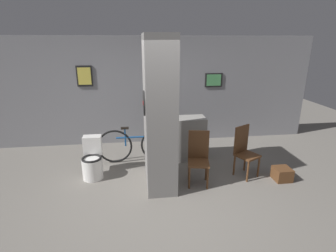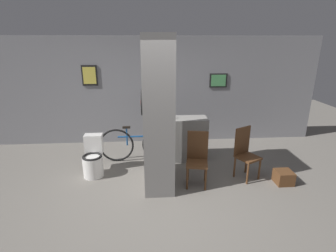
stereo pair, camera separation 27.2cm
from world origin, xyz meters
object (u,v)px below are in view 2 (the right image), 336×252
(chair_near_pillar, at_px, (197,157))
(bicycle, at_px, (138,144))
(toilet, at_px, (93,159))
(chair_by_doorway, at_px, (245,152))
(bottle_tall, at_px, (164,115))

(chair_near_pillar, relative_size, bicycle, 0.59)
(toilet, relative_size, bicycle, 0.46)
(chair_by_doorway, distance_m, bicycle, 2.20)
(bicycle, bearing_deg, chair_near_pillar, -43.17)
(chair_by_doorway, bearing_deg, chair_near_pillar, 161.84)
(toilet, xyz_separation_m, chair_near_pillar, (1.93, -0.46, 0.20))
(bottle_tall, bearing_deg, toilet, -160.49)
(toilet, distance_m, chair_near_pillar, 1.99)
(toilet, relative_size, chair_by_doorway, 0.78)
(toilet, distance_m, bicycle, 1.01)
(chair_near_pillar, bearing_deg, toilet, 177.53)
(chair_near_pillar, distance_m, chair_by_doorway, 0.95)
(bicycle, bearing_deg, bottle_tall, -6.22)
(toilet, height_order, chair_by_doorway, chair_by_doorway)
(chair_by_doorway, bearing_deg, bicycle, 128.75)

